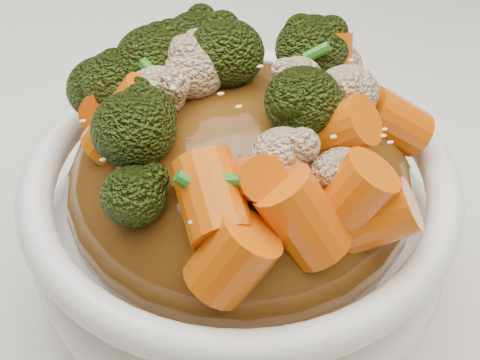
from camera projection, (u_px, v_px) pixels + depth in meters
name	position (u px, v px, depth m)	size (l,w,h in m)	color
tablecloth	(263.00, 220.00, 0.51)	(1.20, 0.80, 0.04)	white
bowl	(240.00, 225.00, 0.42)	(0.23, 0.23, 0.09)	white
sauce_base	(240.00, 184.00, 0.40)	(0.19, 0.19, 0.10)	#59340F
carrots	(240.00, 83.00, 0.35)	(0.19, 0.19, 0.05)	#E25E07
broccoli	(240.00, 84.00, 0.35)	(0.19, 0.19, 0.05)	black
cauliflower	(240.00, 88.00, 0.35)	(0.19, 0.19, 0.04)	beige
scallions	(240.00, 81.00, 0.35)	(0.14, 0.14, 0.02)	#28761B
sesame_seeds	(240.00, 81.00, 0.35)	(0.17, 0.17, 0.01)	beige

